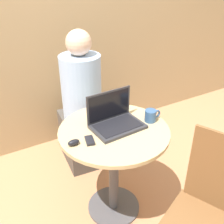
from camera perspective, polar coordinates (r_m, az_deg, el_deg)
ground_plane at (r=2.19m, az=0.36°, el=-19.96°), size 12.00×12.00×0.00m
back_wall at (r=2.50m, az=-13.81°, el=20.28°), size 7.00×0.05×2.60m
round_table at (r=1.81m, az=0.41°, el=-8.70°), size 0.73×0.73×0.73m
laptop at (r=1.71m, az=0.68°, el=-1.70°), size 0.34×0.24×0.22m
cell_phone at (r=1.59m, az=-4.89°, el=-6.20°), size 0.07×0.10×0.02m
computer_mouse at (r=1.57m, az=-8.36°, el=-6.59°), size 0.07×0.04×0.04m
coffee_cup at (r=1.79m, az=8.49°, el=-0.78°), size 0.12×0.08×0.08m
chair_empty at (r=1.60m, az=20.17°, el=-20.55°), size 0.52×0.52×0.93m
person_seated at (r=2.29m, az=-6.73°, el=-0.39°), size 0.35×0.51×1.26m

